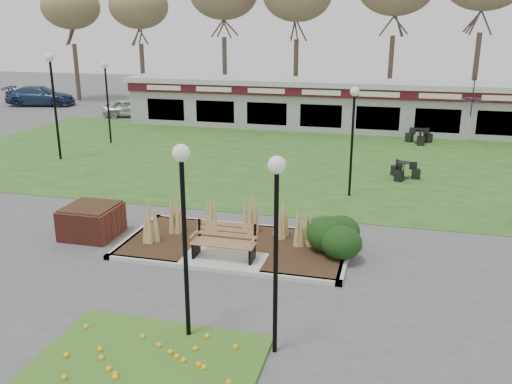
% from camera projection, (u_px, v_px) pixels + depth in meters
% --- Properties ---
extents(ground, '(100.00, 100.00, 0.00)m').
position_uv_depth(ground, '(222.00, 265.00, 14.28)').
color(ground, '#515154').
rests_on(ground, ground).
extents(lawn, '(34.00, 16.00, 0.02)m').
position_uv_depth(lawn, '(301.00, 159.00, 25.37)').
color(lawn, '#26561B').
rests_on(lawn, ground).
extents(flower_bed, '(4.20, 3.00, 0.16)m').
position_uv_depth(flower_bed, '(146.00, 364.00, 10.01)').
color(flower_bed, '#386B1E').
rests_on(flower_bed, ground).
extents(planting_bed, '(6.75, 3.40, 1.27)m').
position_uv_depth(planting_bed, '(280.00, 238.00, 15.12)').
color(planting_bed, black).
rests_on(planting_bed, ground).
extents(park_bench, '(1.70, 0.66, 0.93)m').
position_uv_depth(park_bench, '(225.00, 241.00, 14.34)').
color(park_bench, '#936142').
rests_on(park_bench, ground).
extents(brick_planter, '(1.50, 1.50, 0.95)m').
position_uv_depth(brick_planter, '(92.00, 221.00, 16.11)').
color(brick_planter, maroon).
rests_on(brick_planter, ground).
extents(food_pavilion, '(24.60, 3.40, 2.90)m').
position_uv_depth(food_pavilion, '(324.00, 104.00, 32.30)').
color(food_pavilion, '#9C9C9F').
rests_on(food_pavilion, ground).
extents(lamp_post_near_left, '(0.33, 0.33, 4.01)m').
position_uv_depth(lamp_post_near_left, '(183.00, 201.00, 10.12)').
color(lamp_post_near_left, black).
rests_on(lamp_post_near_left, ground).
extents(lamp_post_near_right, '(0.32, 0.32, 3.91)m').
position_uv_depth(lamp_post_near_right, '(276.00, 213.00, 9.68)').
color(lamp_post_near_right, black).
rests_on(lamp_post_near_right, ground).
extents(lamp_post_mid_left, '(0.40, 0.40, 4.86)m').
position_uv_depth(lamp_post_mid_left, '(52.00, 83.00, 24.31)').
color(lamp_post_mid_left, black).
rests_on(lamp_post_mid_left, ground).
extents(lamp_post_mid_right, '(0.33, 0.33, 3.99)m').
position_uv_depth(lamp_post_mid_right, '(353.00, 118.00, 19.11)').
color(lamp_post_mid_right, black).
rests_on(lamp_post_mid_right, ground).
extents(lamp_post_far_left, '(0.35, 0.35, 4.24)m').
position_uv_depth(lamp_post_far_left, '(106.00, 84.00, 27.89)').
color(lamp_post_far_left, black).
rests_on(lamp_post_far_left, ground).
extents(bistro_set_b, '(1.19, 1.26, 0.68)m').
position_uv_depth(bistro_set_b, '(404.00, 173.00, 22.12)').
color(bistro_set_b, black).
rests_on(bistro_set_b, ground).
extents(bistro_set_d, '(1.43, 1.31, 0.76)m').
position_uv_depth(bistro_set_d, '(419.00, 138.00, 28.61)').
color(bistro_set_d, black).
rests_on(bistro_set_d, ground).
extents(patio_umbrella, '(2.50, 2.53, 2.47)m').
position_uv_depth(patio_umbrella, '(471.00, 113.00, 28.55)').
color(patio_umbrella, black).
rests_on(patio_umbrella, ground).
extents(car_silver, '(3.88, 2.44, 1.23)m').
position_uv_depth(car_silver, '(130.00, 108.00, 36.68)').
color(car_silver, silver).
rests_on(car_silver, ground).
extents(car_black, '(4.71, 1.94, 1.52)m').
position_uv_depth(car_black, '(187.00, 107.00, 36.01)').
color(car_black, black).
rests_on(car_black, ground).
extents(car_blue, '(5.45, 3.11, 1.49)m').
position_uv_depth(car_blue, '(41.00, 96.00, 41.60)').
color(car_blue, navy).
rests_on(car_blue, ground).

